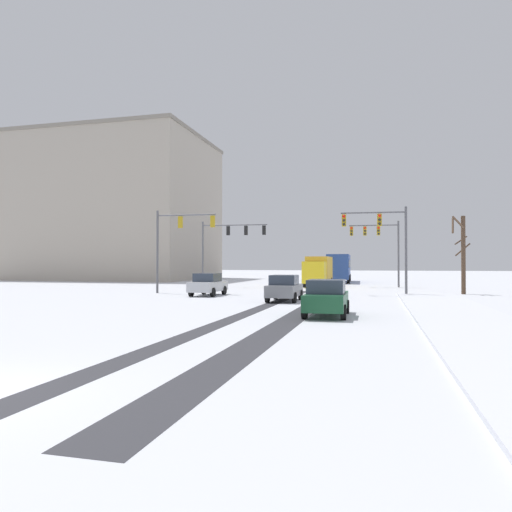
{
  "coord_description": "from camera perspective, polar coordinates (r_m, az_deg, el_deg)",
  "views": [
    {
      "loc": [
        7.31,
        -6.55,
        2.34
      ],
      "look_at": [
        0.0,
        21.99,
        2.8
      ],
      "focal_mm": 33.02,
      "sensor_mm": 36.0,
      "label": 1
    }
  ],
  "objects": [
    {
      "name": "traffic_signal_near_left",
      "position": [
        37.27,
        -9.53,
        2.58
      ],
      "size": [
        4.9,
        0.45,
        6.5
      ],
      "color": "#56565B",
      "rests_on": "ground"
    },
    {
      "name": "office_building_far_left_block",
      "position": [
        74.32,
        -17.34,
        5.34
      ],
      "size": [
        29.23,
        20.42,
        20.7
      ],
      "color": "#A89E8E",
      "rests_on": "ground"
    },
    {
      "name": "bus_oncoming",
      "position": [
        59.01,
        10.06,
        -1.22
      ],
      "size": [
        2.95,
        11.08,
        3.38
      ],
      "color": "#284793",
      "rests_on": "ground"
    },
    {
      "name": "car_dark_green_third",
      "position": [
        21.13,
        8.54,
        -5.02
      ],
      "size": [
        1.86,
        4.11,
        1.62
      ],
      "color": "#194C2D",
      "rests_on": "ground"
    },
    {
      "name": "bare_tree_sidewalk_far",
      "position": [
        39.01,
        23.72,
        0.51
      ],
      "size": [
        1.52,
        1.68,
        5.98
      ],
      "color": "#4C3828",
      "rests_on": "ground"
    },
    {
      "name": "wheel_track_left_lane",
      "position": [
        22.64,
        5.6,
        -6.81
      ],
      "size": [
        1.13,
        34.56,
        0.01
      ],
      "primitive_type": "cube",
      "color": "#38383D",
      "rests_on": "ground"
    },
    {
      "name": "traffic_signal_far_left",
      "position": [
        46.38,
        -3.36,
        2.16
      ],
      "size": [
        6.61,
        0.67,
        6.5
      ],
      "color": "#56565B",
      "rests_on": "ground"
    },
    {
      "name": "traffic_signal_far_right",
      "position": [
        47.92,
        14.62,
        2.02
      ],
      "size": [
        4.83,
        0.56,
        6.5
      ],
      "color": "#56565B",
      "rests_on": "ground"
    },
    {
      "name": "box_truck_delivery",
      "position": [
        48.04,
        7.54,
        -1.73
      ],
      "size": [
        2.36,
        7.42,
        3.02
      ],
      "color": "yellow",
      "rests_on": "ground"
    },
    {
      "name": "car_grey_second",
      "position": [
        29.16,
        3.47,
        -3.89
      ],
      "size": [
        1.87,
        4.12,
        1.62
      ],
      "color": "slate",
      "rests_on": "ground"
    },
    {
      "name": "car_silver_lead",
      "position": [
        34.37,
        -5.84,
        -3.43
      ],
      "size": [
        1.85,
        4.11,
        1.62
      ],
      "color": "#B7BABF",
      "rests_on": "ground"
    },
    {
      "name": "wheel_track_right_lane",
      "position": [
        23.14,
        -0.42,
        -6.69
      ],
      "size": [
        0.83,
        34.56,
        0.01
      ],
      "primitive_type": "cube",
      "color": "#38383D",
      "rests_on": "ground"
    },
    {
      "name": "traffic_signal_near_right",
      "position": [
        35.92,
        15.16,
        2.72
      ],
      "size": [
        4.78,
        0.62,
        6.5
      ],
      "color": "#56565B",
      "rests_on": "ground"
    },
    {
      "name": "sidewalk_kerb_right",
      "position": [
        21.1,
        24.04,
        -7.02
      ],
      "size": [
        4.0,
        34.56,
        0.12
      ],
      "primitive_type": "cube",
      "color": "white",
      "rests_on": "ground"
    }
  ]
}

